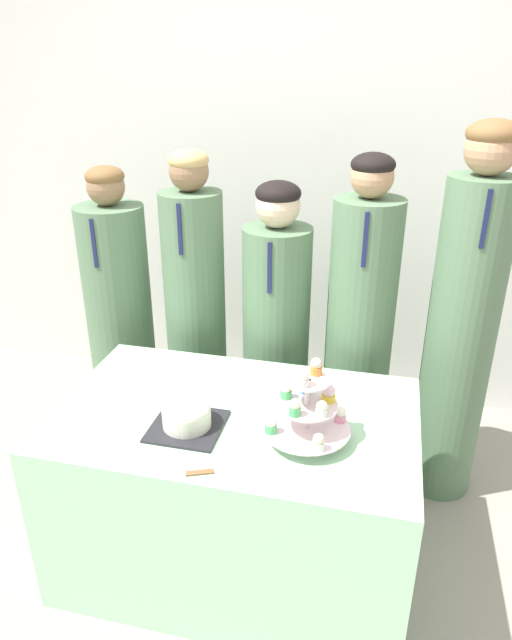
{
  "coord_description": "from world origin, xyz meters",
  "views": [
    {
      "loc": [
        0.48,
        -1.26,
        1.86
      ],
      "look_at": [
        0.07,
        0.44,
        1.06
      ],
      "focal_mm": 32.0,
      "sensor_mm": 36.0,
      "label": 1
    }
  ],
  "objects": [
    {
      "name": "wall_back",
      "position": [
        0.0,
        1.84,
        1.35
      ],
      "size": [
        9.0,
        0.06,
        2.7
      ],
      "color": "silver",
      "rests_on": "ground_plane"
    },
    {
      "name": "table",
      "position": [
        0.0,
        0.4,
        0.35
      ],
      "size": [
        1.3,
        0.8,
        0.7
      ],
      "color": "#A8DBB2",
      "rests_on": "ground_plane"
    },
    {
      "name": "round_cake",
      "position": [
        -0.14,
        0.27,
        0.75
      ],
      "size": [
        0.24,
        0.24,
        0.11
      ],
      "color": "#232328",
      "rests_on": "table"
    },
    {
      "name": "cake_knife",
      "position": [
        0.03,
        0.07,
        0.7
      ],
      "size": [
        0.28,
        0.13,
        0.01
      ],
      "rotation": [
        0.0,
        0.0,
        0.39
      ],
      "color": "silver",
      "rests_on": "table"
    },
    {
      "name": "cupcake_stand",
      "position": [
        0.27,
        0.31,
        0.83
      ],
      "size": [
        0.3,
        0.3,
        0.29
      ],
      "color": "silver",
      "rests_on": "table"
    },
    {
      "name": "student_0",
      "position": [
        -0.77,
        1.07,
        0.67
      ],
      "size": [
        0.32,
        0.32,
        1.44
      ],
      "color": "#567556",
      "rests_on": "ground_plane"
    },
    {
      "name": "student_1",
      "position": [
        -0.38,
        1.07,
        0.72
      ],
      "size": [
        0.28,
        0.29,
        1.52
      ],
      "color": "#567556",
      "rests_on": "ground_plane"
    },
    {
      "name": "student_2",
      "position": [
        0.01,
        1.07,
        0.67
      ],
      "size": [
        0.31,
        0.31,
        1.41
      ],
      "color": "#567556",
      "rests_on": "ground_plane"
    },
    {
      "name": "student_3",
      "position": [
        0.39,
        1.07,
        0.73
      ],
      "size": [
        0.3,
        0.3,
        1.53
      ],
      "color": "#567556",
      "rests_on": "ground_plane"
    },
    {
      "name": "student_4",
      "position": [
        0.82,
        1.07,
        0.81
      ],
      "size": [
        0.29,
        0.29,
        1.67
      ],
      "color": "#567556",
      "rests_on": "ground_plane"
    }
  ]
}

